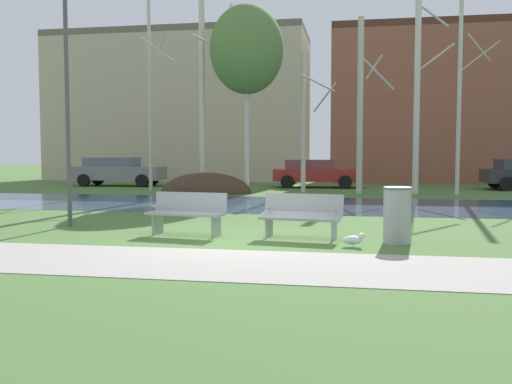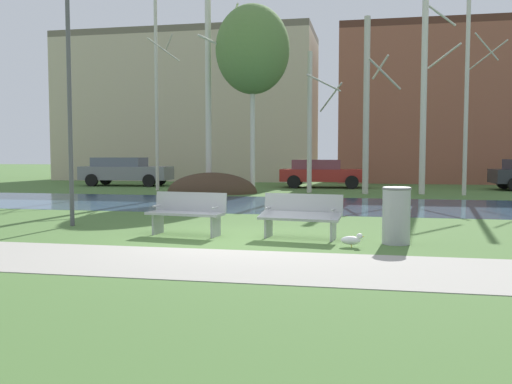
# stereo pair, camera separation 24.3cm
# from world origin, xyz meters

# --- Properties ---
(ground_plane) EXTENTS (120.00, 120.00, 0.00)m
(ground_plane) POSITION_xyz_m (0.00, 10.00, 0.00)
(ground_plane) COLOR #476B33
(paved_path_strip) EXTENTS (60.00, 2.37, 0.01)m
(paved_path_strip) POSITION_xyz_m (0.00, -2.15, 0.01)
(paved_path_strip) COLOR #9E998E
(paved_path_strip) RESTS_ON ground
(river_band) EXTENTS (80.00, 6.14, 0.01)m
(river_band) POSITION_xyz_m (0.00, 7.80, 0.00)
(river_band) COLOR #33516B
(river_band) RESTS_ON ground
(soil_mound) EXTENTS (3.91, 2.97, 1.74)m
(soil_mound) POSITION_xyz_m (-4.05, 12.64, 0.00)
(soil_mound) COLOR #423021
(soil_mound) RESTS_ON ground
(bench_left) EXTENTS (1.66, 0.78, 0.87)m
(bench_left) POSITION_xyz_m (-1.16, 0.61, 0.47)
(bench_left) COLOR #9EA0A3
(bench_left) RESTS_ON ground
(bench_right) EXTENTS (1.66, 0.78, 0.87)m
(bench_right) POSITION_xyz_m (1.19, 0.61, 0.47)
(bench_right) COLOR #9EA0A3
(bench_right) RESTS_ON ground
(trash_bin) EXTENTS (0.53, 0.53, 1.05)m
(trash_bin) POSITION_xyz_m (3.00, 0.30, 0.54)
(trash_bin) COLOR #999B9E
(trash_bin) RESTS_ON ground
(seagull) EXTENTS (0.42, 0.16, 0.25)m
(seagull) POSITION_xyz_m (2.21, -0.23, 0.13)
(seagull) COLOR white
(seagull) RESTS_ON ground
(streetlamp) EXTENTS (0.32, 0.32, 5.55)m
(streetlamp) POSITION_xyz_m (-4.23, 1.48, 3.69)
(streetlamp) COLOR #4C4C51
(streetlamp) RESTS_ON ground
(birch_far_left) EXTENTS (1.24, 2.00, 8.83)m
(birch_far_left) POSITION_xyz_m (-6.91, 13.69, 4.49)
(birch_far_left) COLOR beige
(birch_far_left) RESTS_ON ground
(birch_left) EXTENTS (1.65, 2.87, 9.30)m
(birch_left) POSITION_xyz_m (-4.27, 13.06, 4.76)
(birch_left) COLOR beige
(birch_left) RESTS_ON ground
(birch_center_left) EXTENTS (3.11, 3.11, 7.91)m
(birch_center_left) POSITION_xyz_m (-2.31, 12.87, 6.02)
(birch_center_left) COLOR beige
(birch_center_left) RESTS_ON ground
(birch_center) EXTENTS (1.49, 2.68, 6.02)m
(birch_center) POSITION_xyz_m (0.08, 13.62, 3.11)
(birch_center) COLOR beige
(birch_center) RESTS_ON ground
(birch_center_right) EXTENTS (1.51, 2.24, 7.28)m
(birch_center_right) POSITION_xyz_m (2.43, 13.25, 3.71)
(birch_center_right) COLOR #BCB7A8
(birch_center_right) RESTS_ON ground
(birch_right) EXTENTS (1.54, 2.59, 8.97)m
(birch_right) POSITION_xyz_m (4.73, 13.58, 4.58)
(birch_right) COLOR beige
(birch_right) RESTS_ON ground
(birch_far_right) EXTENTS (1.54, 2.59, 8.51)m
(birch_far_right) POSITION_xyz_m (6.36, 13.31, 4.33)
(birch_far_right) COLOR beige
(birch_far_right) RESTS_ON ground
(parked_van_nearest_grey) EXTENTS (4.72, 2.09, 1.48)m
(parked_van_nearest_grey) POSITION_xyz_m (-9.96, 16.82, 0.79)
(parked_van_nearest_grey) COLOR slate
(parked_van_nearest_grey) RESTS_ON ground
(parked_sedan_second_red) EXTENTS (4.26, 2.15, 1.38)m
(parked_sedan_second_red) POSITION_xyz_m (0.26, 17.25, 0.74)
(parked_sedan_second_red) COLOR maroon
(parked_sedan_second_red) RESTS_ON ground
(building_beige_block) EXTENTS (16.34, 6.15, 9.33)m
(building_beige_block) POSITION_xyz_m (-9.01, 24.64, 4.66)
(building_beige_block) COLOR #BCAD8E
(building_beige_block) RESTS_ON ground
(building_brick_low) EXTENTS (16.35, 8.90, 9.07)m
(building_brick_low) POSITION_xyz_m (9.01, 25.87, 4.54)
(building_brick_low) COLOR brown
(building_brick_low) RESTS_ON ground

